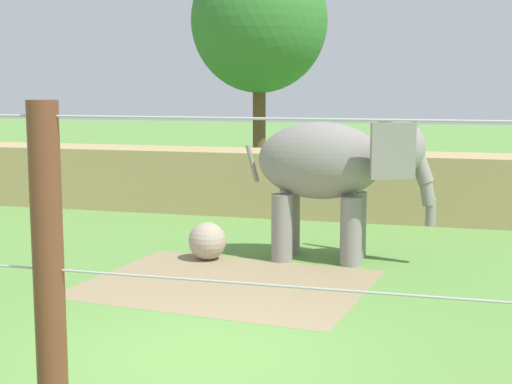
% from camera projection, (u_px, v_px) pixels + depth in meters
% --- Properties ---
extents(ground_plane, '(120.00, 120.00, 0.00)m').
position_uv_depth(ground_plane, '(203.00, 355.00, 9.53)').
color(ground_plane, '#609342').
extents(dirt_patch, '(5.06, 4.23, 0.01)m').
position_uv_depth(dirt_patch, '(228.00, 283.00, 12.95)').
color(dirt_patch, '#937F5B').
rests_on(dirt_patch, ground).
extents(embankment_wall, '(36.00, 1.80, 1.66)m').
position_uv_depth(embankment_wall, '(340.00, 184.00, 19.54)').
color(embankment_wall, tan).
rests_on(embankment_wall, ground).
extents(elephant, '(3.69, 1.56, 2.74)m').
position_uv_depth(elephant, '(335.00, 167.00, 14.48)').
color(elephant, gray).
rests_on(elephant, ground).
extents(enrichment_ball, '(0.74, 0.74, 0.74)m').
position_uv_depth(enrichment_ball, '(207.00, 241.00, 14.70)').
color(enrichment_ball, tan).
rests_on(enrichment_ball, ground).
extents(cable_fence, '(12.51, 0.26, 3.25)m').
position_uv_depth(cable_fence, '(64.00, 296.00, 6.27)').
color(cable_fence, brown).
rests_on(cable_fence, ground).
extents(tree_far_left, '(4.56, 4.56, 7.91)m').
position_uv_depth(tree_far_left, '(259.00, 22.00, 25.24)').
color(tree_far_left, brown).
rests_on(tree_far_left, ground).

